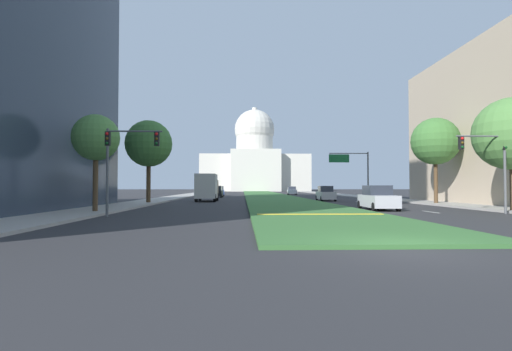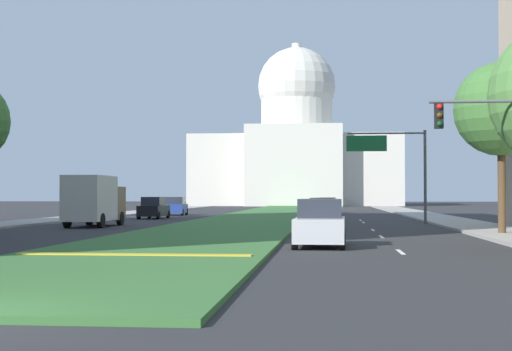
{
  "view_description": "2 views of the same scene",
  "coord_description": "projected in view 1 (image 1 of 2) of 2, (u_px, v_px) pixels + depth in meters",
  "views": [
    {
      "loc": [
        -4.57,
        -10.99,
        1.8
      ],
      "look_at": [
        -2.45,
        49.12,
        3.44
      ],
      "focal_mm": 27.46,
      "sensor_mm": 36.0,
      "label": 1
    },
    {
      "loc": [
        6.03,
        -11.41,
        2.02
      ],
      "look_at": [
        -0.16,
        53.56,
        3.67
      ],
      "focal_mm": 53.42,
      "sensor_mm": 36.0,
      "label": 2
    }
  ],
  "objects": [
    {
      "name": "overhead_guide_sign",
      "position": [
        353.0,
        165.0,
        53.64
      ],
      "size": [
        5.52,
        0.2,
        6.5
      ],
      "color": "#515456",
      "rests_on": "ground_plane"
    },
    {
      "name": "traffic_light_near_left",
      "position": [
        122.0,
        152.0,
        23.07
      ],
      "size": [
        3.34,
        0.35,
        5.2
      ],
      "color": "#515456",
      "rests_on": "ground_plane"
    },
    {
      "name": "sedan_distant",
      "position": [
        217.0,
        192.0,
        62.24
      ],
      "size": [
        1.97,
        4.37,
        1.84
      ],
      "color": "black",
      "rests_on": "ground_plane"
    },
    {
      "name": "median_curb_nose",
      "position": [
        320.0,
        214.0,
        22.9
      ],
      "size": [
        7.39,
        0.5,
        0.04
      ],
      "primitive_type": "cube",
      "color": "gold",
      "rests_on": "grass_median"
    },
    {
      "name": "sedan_midblock",
      "position": [
        326.0,
        194.0,
        48.01
      ],
      "size": [
        1.95,
        4.41,
        1.83
      ],
      "color": "#BCBCC1",
      "rests_on": "ground_plane"
    },
    {
      "name": "capitol_building",
      "position": [
        255.0,
        162.0,
        144.32
      ],
      "size": [
        38.65,
        25.87,
        30.99
      ],
      "color": "beige",
      "rests_on": "ground_plane"
    },
    {
      "name": "grass_median",
      "position": [
        267.0,
        196.0,
        71.26
      ],
      "size": [
        8.21,
        120.45,
        0.14
      ],
      "primitive_type": "cube",
      "color": "#386B33",
      "rests_on": "ground_plane"
    },
    {
      "name": "street_tree_right_mid",
      "position": [
        435.0,
        142.0,
        38.65
      ],
      "size": [
        4.63,
        4.63,
        8.55
      ],
      "color": "#4C3823",
      "rests_on": "ground_plane"
    },
    {
      "name": "sedan_far_horizon",
      "position": [
        219.0,
        191.0,
        73.04
      ],
      "size": [
        2.2,
        4.37,
        1.8
      ],
      "color": "navy",
      "rests_on": "ground_plane"
    },
    {
      "name": "sidewalk_left",
      "position": [
        178.0,
        197.0,
        64.05
      ],
      "size": [
        4.0,
        120.45,
        0.15
      ],
      "primitive_type": "cube",
      "color": "#9E9991",
      "rests_on": "ground_plane"
    },
    {
      "name": "lane_dashes_right",
      "position": [
        356.0,
        202.0,
        44.93
      ],
      "size": [
        0.16,
        36.02,
        0.01
      ],
      "color": "silver",
      "rests_on": "ground_plane"
    },
    {
      "name": "sedan_lead_stopped",
      "position": [
        378.0,
        198.0,
        29.67
      ],
      "size": [
        2.05,
        4.67,
        1.86
      ],
      "color": "#BCBCC1",
      "rests_on": "ground_plane"
    },
    {
      "name": "sidewalk_right",
      "position": [
        360.0,
        196.0,
        65.1
      ],
      "size": [
        4.0,
        120.45,
        0.15
      ],
      "primitive_type": "cube",
      "color": "#9E9991",
      "rests_on": "ground_plane"
    },
    {
      "name": "ground_plane",
      "position": [
        265.0,
        195.0,
        77.94
      ],
      "size": [
        294.44,
        294.44,
        0.0
      ],
      "primitive_type": "plane",
      "color": "#2B2B2D"
    },
    {
      "name": "street_tree_left_mid",
      "position": [
        149.0,
        144.0,
        40.17
      ],
      "size": [
        4.77,
        4.77,
        8.56
      ],
      "color": "#4C3823",
      "rests_on": "ground_plane"
    },
    {
      "name": "street_tree_left_near",
      "position": [
        96.0,
        138.0,
        26.09
      ],
      "size": [
        3.09,
        3.09,
        6.59
      ],
      "color": "#4C3823",
      "rests_on": "ground_plane"
    },
    {
      "name": "box_truck_delivery",
      "position": [
        207.0,
        187.0,
        46.33
      ],
      "size": [
        2.4,
        6.4,
        3.2
      ],
      "color": "brown",
      "rests_on": "ground_plane"
    },
    {
      "name": "street_tree_right_near",
      "position": [
        511.0,
        134.0,
        26.98
      ],
      "size": [
        5.0,
        5.0,
        7.92
      ],
      "color": "#4C3823",
      "rests_on": "ground_plane"
    },
    {
      "name": "sedan_very_far",
      "position": [
        292.0,
        191.0,
        83.18
      ],
      "size": [
        2.21,
        4.73,
        1.72
      ],
      "color": "silver",
      "rests_on": "ground_plane"
    },
    {
      "name": "traffic_light_near_right",
      "position": [
        492.0,
        155.0,
        25.39
      ],
      "size": [
        3.34,
        0.35,
        5.2
      ],
      "color": "#515456",
      "rests_on": "ground_plane"
    }
  ]
}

